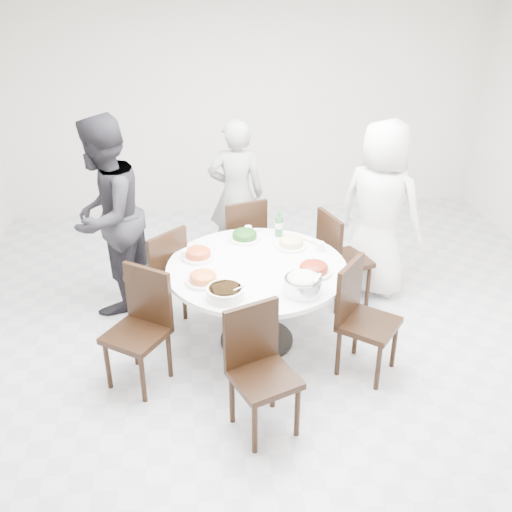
{
  "coord_description": "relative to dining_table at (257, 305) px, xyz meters",
  "views": [
    {
      "loc": [
        -0.79,
        -4.31,
        3.12
      ],
      "look_at": [
        -0.25,
        0.06,
        0.82
      ],
      "focal_mm": 42.0,
      "sensor_mm": 36.0,
      "label": 1
    }
  ],
  "objects": [
    {
      "name": "floor",
      "position": [
        0.25,
        -0.01,
        -0.38
      ],
      "size": [
        6.0,
        6.0,
        0.01
      ],
      "primitive_type": "cube",
      "color": "silver",
      "rests_on": "ground"
    },
    {
      "name": "dish_tofu",
      "position": [
        -0.45,
        -0.22,
        0.41
      ],
      "size": [
        0.28,
        0.28,
        0.07
      ],
      "primitive_type": "cylinder",
      "color": "white",
      "rests_on": "dining_table"
    },
    {
      "name": "dish_pale",
      "position": [
        0.34,
        0.31,
        0.41
      ],
      "size": [
        0.27,
        0.27,
        0.07
      ],
      "primitive_type": "cylinder",
      "color": "white",
      "rests_on": "dining_table"
    },
    {
      "name": "dish_redbrown",
      "position": [
        0.44,
        -0.17,
        0.41
      ],
      "size": [
        0.29,
        0.29,
        0.07
      ],
      "primitive_type": "cylinder",
      "color": "white",
      "rests_on": "dining_table"
    },
    {
      "name": "chair_n",
      "position": [
        -0.04,
        1.08,
        0.1
      ],
      "size": [
        0.52,
        0.52,
        0.95
      ],
      "primitive_type": "cube",
      "rotation": [
        0.0,
        0.0,
        3.42
      ],
      "color": "black",
      "rests_on": "floor"
    },
    {
      "name": "dining_table",
      "position": [
        0.0,
        0.0,
        0.0
      ],
      "size": [
        1.5,
        1.5,
        0.75
      ],
      "primitive_type": "cylinder",
      "color": "white",
      "rests_on": "floor"
    },
    {
      "name": "dish_orange",
      "position": [
        -0.48,
        0.2,
        0.41
      ],
      "size": [
        0.28,
        0.28,
        0.07
      ],
      "primitive_type": "cylinder",
      "color": "white",
      "rests_on": "dining_table"
    },
    {
      "name": "dish_greens",
      "position": [
        -0.05,
        0.51,
        0.41
      ],
      "size": [
        0.28,
        0.28,
        0.07
      ],
      "primitive_type": "cylinder",
      "color": "white",
      "rests_on": "dining_table"
    },
    {
      "name": "chair_se",
      "position": [
        0.83,
        -0.52,
        0.1
      ],
      "size": [
        0.59,
        0.59,
        0.95
      ],
      "primitive_type": "cube",
      "rotation": [
        0.0,
        0.0,
        7.17
      ],
      "color": "black",
      "rests_on": "floor"
    },
    {
      "name": "beverage_bottle",
      "position": [
        0.27,
        0.55,
        0.5
      ],
      "size": [
        0.07,
        0.07,
        0.25
      ],
      "primitive_type": "cylinder",
      "color": "#296833",
      "rests_on": "dining_table"
    },
    {
      "name": "diner_middle",
      "position": [
        -0.03,
        1.49,
        0.42
      ],
      "size": [
        0.61,
        0.42,
        1.59
      ],
      "primitive_type": "imported",
      "rotation": [
        0.0,
        0.0,
        3.07
      ],
      "color": "black",
      "rests_on": "floor"
    },
    {
      "name": "wall_back",
      "position": [
        0.25,
        2.99,
        1.02
      ],
      "size": [
        6.0,
        0.01,
        2.8
      ],
      "primitive_type": "cube",
      "color": "silver",
      "rests_on": "ground"
    },
    {
      "name": "chair_s",
      "position": [
        -0.08,
        -1.07,
        0.1
      ],
      "size": [
        0.55,
        0.55,
        0.95
      ],
      "primitive_type": "cube",
      "rotation": [
        0.0,
        0.0,
        6.66
      ],
      "color": "black",
      "rests_on": "floor"
    },
    {
      "name": "chair_ne",
      "position": [
        0.92,
        0.56,
        0.1
      ],
      "size": [
        0.52,
        0.52,
        0.95
      ],
      "primitive_type": "cube",
      "rotation": [
        0.0,
        0.0,
        1.85
      ],
      "color": "black",
      "rests_on": "floor"
    },
    {
      "name": "soup_bowl",
      "position": [
        -0.3,
        -0.46,
        0.42
      ],
      "size": [
        0.28,
        0.28,
        0.09
      ],
      "primitive_type": "cylinder",
      "color": "white",
      "rests_on": "dining_table"
    },
    {
      "name": "tea_cups",
      "position": [
        0.01,
        0.66,
        0.42
      ],
      "size": [
        0.07,
        0.07,
        0.08
      ],
      "primitive_type": "cylinder",
      "color": "white",
      "rests_on": "dining_table"
    },
    {
      "name": "diner_left",
      "position": [
        -1.28,
        0.79,
        0.55
      ],
      "size": [
        0.97,
        1.09,
        1.85
      ],
      "primitive_type": "imported",
      "rotation": [
        0.0,
        0.0,
        4.35
      ],
      "color": "black",
      "rests_on": "floor"
    },
    {
      "name": "chair_sw",
      "position": [
        -0.99,
        -0.44,
        0.1
      ],
      "size": [
        0.59,
        0.59,
        0.95
      ],
      "primitive_type": "cube",
      "rotation": [
        0.0,
        0.0,
        5.67
      ],
      "color": "black",
      "rests_on": "floor"
    },
    {
      "name": "chopsticks",
      "position": [
        -0.03,
        0.66,
        0.38
      ],
      "size": [
        0.24,
        0.04,
        0.01
      ],
      "primitive_type": null,
      "color": "tan",
      "rests_on": "dining_table"
    },
    {
      "name": "rice_bowl",
      "position": [
        0.3,
        -0.46,
        0.44
      ],
      "size": [
        0.29,
        0.29,
        0.13
      ],
      "primitive_type": "cylinder",
      "color": "silver",
      "rests_on": "dining_table"
    },
    {
      "name": "chair_nw",
      "position": [
        -0.86,
        0.45,
        0.1
      ],
      "size": [
        0.59,
        0.59,
        0.95
      ],
      "primitive_type": "cube",
      "rotation": [
        0.0,
        0.0,
        3.87
      ],
      "color": "black",
      "rests_on": "floor"
    },
    {
      "name": "diner_right",
      "position": [
        1.28,
        0.76,
        0.49
      ],
      "size": [
        1.0,
        0.98,
        1.74
      ],
      "primitive_type": "imported",
      "rotation": [
        0.0,
        0.0,
        2.4
      ],
      "color": "white",
      "rests_on": "floor"
    }
  ]
}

